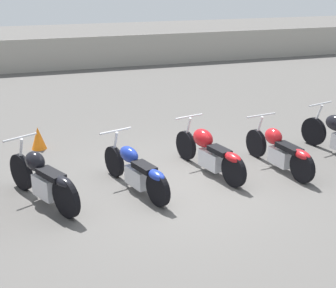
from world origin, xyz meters
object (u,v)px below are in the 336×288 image
at_px(motorcycle_slot_4, 280,150).
at_px(traffic_cone_near, 38,138).
at_px(motorcycle_slot_2, 136,170).
at_px(motorcycle_slot_1, 43,179).
at_px(motorcycle_slot_3, 209,152).

height_order(motorcycle_slot_4, traffic_cone_near, motorcycle_slot_4).
relative_size(motorcycle_slot_4, traffic_cone_near, 4.03).
bearing_deg(motorcycle_slot_2, motorcycle_slot_1, 162.01).
distance_m(motorcycle_slot_1, traffic_cone_near, 2.75).
relative_size(motorcycle_slot_1, motorcycle_slot_2, 0.96).
xyz_separation_m(motorcycle_slot_3, motorcycle_slot_4, (1.39, -0.30, -0.03)).
relative_size(motorcycle_slot_2, motorcycle_slot_3, 0.95).
bearing_deg(motorcycle_slot_1, motorcycle_slot_4, -25.89).
relative_size(motorcycle_slot_3, motorcycle_slot_4, 1.06).
bearing_deg(motorcycle_slot_3, traffic_cone_near, 128.78).
relative_size(motorcycle_slot_1, motorcycle_slot_4, 0.96).
xyz_separation_m(motorcycle_slot_2, traffic_cone_near, (-1.53, 2.77, -0.15)).
bearing_deg(motorcycle_slot_3, motorcycle_slot_4, -25.65).
distance_m(motorcycle_slot_2, motorcycle_slot_4, 2.96).
height_order(motorcycle_slot_3, motorcycle_slot_4, motorcycle_slot_3).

